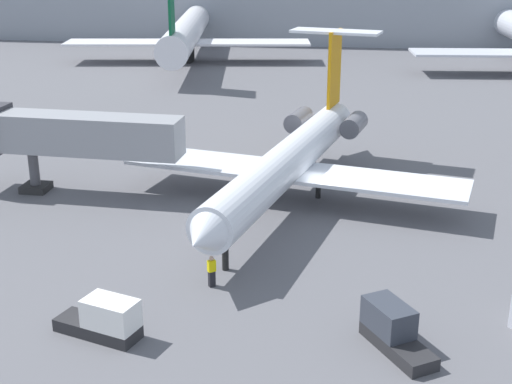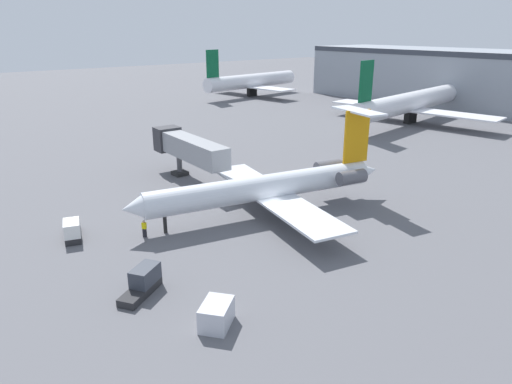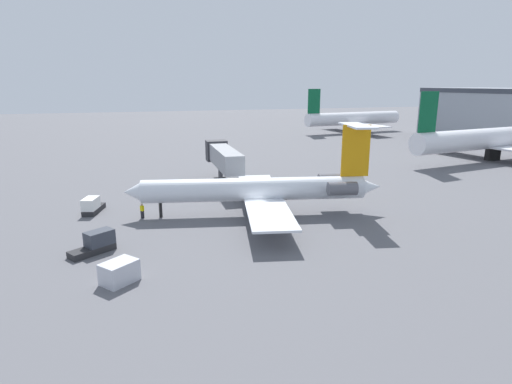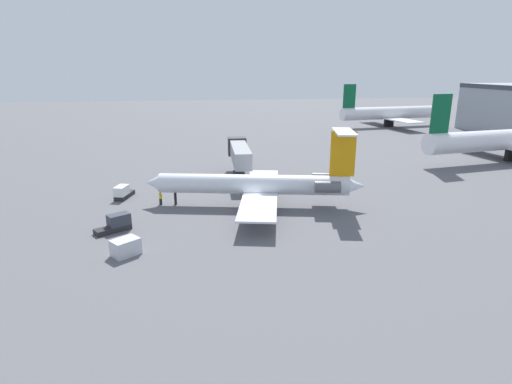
{
  "view_description": "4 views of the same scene",
  "coord_description": "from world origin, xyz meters",
  "px_view_note": "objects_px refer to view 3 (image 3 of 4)",
  "views": [
    {
      "loc": [
        1.87,
        -43.38,
        16.8
      ],
      "look_at": [
        -4.07,
        -3.39,
        2.23
      ],
      "focal_mm": 49.55,
      "sensor_mm": 36.0,
      "label": 1
    },
    {
      "loc": [
        32.87,
        -28.32,
        18.6
      ],
      "look_at": [
        -3.42,
        0.28,
        2.34
      ],
      "focal_mm": 32.87,
      "sensor_mm": 36.0,
      "label": 2
    },
    {
      "loc": [
        41.45,
        -12.98,
        14.51
      ],
      "look_at": [
        -5.07,
        1.6,
        2.01
      ],
      "focal_mm": 29.53,
      "sensor_mm": 36.0,
      "label": 3
    },
    {
      "loc": [
        49.89,
        -7.22,
        17.7
      ],
      "look_at": [
        -2.07,
        0.9,
        2.08
      ],
      "focal_mm": 29.23,
      "sensor_mm": 36.0,
      "label": 4
    }
  ],
  "objects_px": {
    "parked_airliner_west_end": "(353,119)",
    "baggage_tug_lead": "(92,206)",
    "parked_airliner_west_mid": "(494,139)",
    "baggage_tug_trailing": "(96,243)",
    "regional_jet": "(263,188)",
    "jet_bridge": "(223,156)",
    "ground_crew_marshaller": "(142,211)",
    "cargo_container_uld": "(119,272)"
  },
  "relations": [
    {
      "from": "ground_crew_marshaller",
      "to": "parked_airliner_west_end",
      "type": "relative_size",
      "value": 0.05
    },
    {
      "from": "baggage_tug_trailing",
      "to": "cargo_container_uld",
      "type": "xyz_separation_m",
      "value": [
        6.82,
        1.96,
        -0.01
      ]
    },
    {
      "from": "baggage_tug_lead",
      "to": "baggage_tug_trailing",
      "type": "bearing_deg",
      "value": 4.89
    },
    {
      "from": "jet_bridge",
      "to": "baggage_tug_lead",
      "type": "xyz_separation_m",
      "value": [
        9.4,
        -17.74,
        -3.41
      ]
    },
    {
      "from": "jet_bridge",
      "to": "parked_airliner_west_end",
      "type": "distance_m",
      "value": 77.93
    },
    {
      "from": "parked_airliner_west_mid",
      "to": "parked_airliner_west_end",
      "type": "bearing_deg",
      "value": -178.75
    },
    {
      "from": "parked_airliner_west_end",
      "to": "jet_bridge",
      "type": "bearing_deg",
      "value": -43.82
    },
    {
      "from": "cargo_container_uld",
      "to": "parked_airliner_west_end",
      "type": "height_order",
      "value": "parked_airliner_west_end"
    },
    {
      "from": "parked_airliner_west_mid",
      "to": "regional_jet",
      "type": "bearing_deg",
      "value": -69.41
    },
    {
      "from": "cargo_container_uld",
      "to": "parked_airliner_west_end",
      "type": "bearing_deg",
      "value": 141.1
    },
    {
      "from": "cargo_container_uld",
      "to": "parked_airliner_west_mid",
      "type": "xyz_separation_m",
      "value": [
        -33.32,
        69.78,
        3.45
      ]
    },
    {
      "from": "jet_bridge",
      "to": "baggage_tug_trailing",
      "type": "bearing_deg",
      "value": -37.11
    },
    {
      "from": "baggage_tug_trailing",
      "to": "cargo_container_uld",
      "type": "bearing_deg",
      "value": 16.07
    },
    {
      "from": "regional_jet",
      "to": "cargo_container_uld",
      "type": "relative_size",
      "value": 9.25
    },
    {
      "from": "baggage_tug_lead",
      "to": "jet_bridge",
      "type": "bearing_deg",
      "value": 117.93
    },
    {
      "from": "cargo_container_uld",
      "to": "jet_bridge",
      "type": "bearing_deg",
      "value": 153.0
    },
    {
      "from": "regional_jet",
      "to": "jet_bridge",
      "type": "distance_m",
      "value": 15.92
    },
    {
      "from": "regional_jet",
      "to": "cargo_container_uld",
      "type": "xyz_separation_m",
      "value": [
        12.99,
        -15.66,
        -2.28
      ]
    },
    {
      "from": "regional_jet",
      "to": "jet_bridge",
      "type": "xyz_separation_m",
      "value": [
        -15.85,
        -0.96,
        1.14
      ]
    },
    {
      "from": "regional_jet",
      "to": "baggage_tug_trailing",
      "type": "relative_size",
      "value": 7.04
    },
    {
      "from": "regional_jet",
      "to": "baggage_tug_lead",
      "type": "relative_size",
      "value": 6.84
    },
    {
      "from": "ground_crew_marshaller",
      "to": "baggage_tug_trailing",
      "type": "xyz_separation_m",
      "value": [
        8.92,
        -4.37,
        -0.02
      ]
    },
    {
      "from": "baggage_tug_trailing",
      "to": "parked_airliner_west_mid",
      "type": "distance_m",
      "value": 76.56
    },
    {
      "from": "parked_airliner_west_mid",
      "to": "baggage_tug_trailing",
      "type": "bearing_deg",
      "value": -69.73
    },
    {
      "from": "cargo_container_uld",
      "to": "parked_airliner_west_end",
      "type": "distance_m",
      "value": 109.37
    },
    {
      "from": "jet_bridge",
      "to": "ground_crew_marshaller",
      "type": "xyz_separation_m",
      "value": [
        13.1,
        -12.29,
        -3.39
      ]
    },
    {
      "from": "baggage_tug_trailing",
      "to": "cargo_container_uld",
      "type": "relative_size",
      "value": 1.31
    },
    {
      "from": "regional_jet",
      "to": "parked_airliner_west_end",
      "type": "height_order",
      "value": "parked_airliner_west_end"
    },
    {
      "from": "baggage_tug_lead",
      "to": "cargo_container_uld",
      "type": "bearing_deg",
      "value": 8.9
    },
    {
      "from": "baggage_tug_trailing",
      "to": "parked_airliner_west_end",
      "type": "xyz_separation_m",
      "value": [
        -78.25,
        70.62,
        3.38
      ]
    },
    {
      "from": "baggage_tug_lead",
      "to": "baggage_tug_trailing",
      "type": "relative_size",
      "value": 1.03
    },
    {
      "from": "cargo_container_uld",
      "to": "baggage_tug_lead",
      "type": "bearing_deg",
      "value": -171.1
    },
    {
      "from": "jet_bridge",
      "to": "parked_airliner_west_mid",
      "type": "height_order",
      "value": "parked_airliner_west_mid"
    },
    {
      "from": "ground_crew_marshaller",
      "to": "baggage_tug_lead",
      "type": "height_order",
      "value": "baggage_tug_lead"
    },
    {
      "from": "regional_jet",
      "to": "jet_bridge",
      "type": "bearing_deg",
      "value": -176.53
    },
    {
      "from": "regional_jet",
      "to": "baggage_tug_trailing",
      "type": "height_order",
      "value": "regional_jet"
    },
    {
      "from": "ground_crew_marshaller",
      "to": "cargo_container_uld",
      "type": "height_order",
      "value": "ground_crew_marshaller"
    },
    {
      "from": "ground_crew_marshaller",
      "to": "parked_airliner_west_mid",
      "type": "bearing_deg",
      "value": 104.62
    },
    {
      "from": "parked_airliner_west_end",
      "to": "baggage_tug_lead",
      "type": "bearing_deg",
      "value": -47.53
    },
    {
      "from": "jet_bridge",
      "to": "parked_airliner_west_end",
      "type": "relative_size",
      "value": 0.46
    },
    {
      "from": "regional_jet",
      "to": "ground_crew_marshaller",
      "type": "height_order",
      "value": "regional_jet"
    },
    {
      "from": "ground_crew_marshaller",
      "to": "jet_bridge",
      "type": "bearing_deg",
      "value": 136.81
    }
  ]
}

